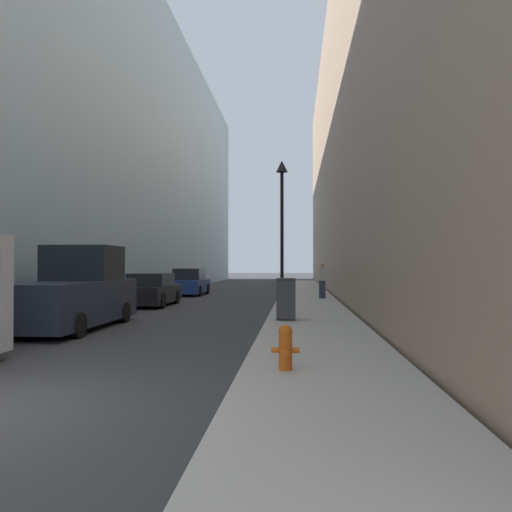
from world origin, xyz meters
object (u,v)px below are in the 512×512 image
lamppost (282,214)px  pedestrian_on_sidewalk (322,280)px  parked_sedan_near (151,291)px  parked_sedan_far (190,283)px  fire_hydrant (285,346)px  pickup_truck (72,294)px  trash_bin (286,298)px

lamppost → pedestrian_on_sidewalk: lamppost is taller
lamppost → parked_sedan_near: size_ratio=1.26×
parked_sedan_far → pedestrian_on_sidewalk: size_ratio=2.29×
lamppost → fire_hydrant: bearing=-88.1°
pickup_truck → parked_sedan_far: pickup_truck is taller
parked_sedan_far → fire_hydrant: bearing=-73.8°
lamppost → trash_bin: bearing=-85.2°
fire_hydrant → parked_sedan_near: 14.99m
parked_sedan_near → pedestrian_on_sidewalk: bearing=24.4°
pedestrian_on_sidewalk → parked_sedan_near: bearing=-155.6°
lamppost → pedestrian_on_sidewalk: size_ratio=2.96×
pickup_truck → parked_sedan_near: 7.80m
pickup_truck → parked_sedan_near: (0.03, 7.79, -0.31)m
pickup_truck → parked_sedan_far: 15.51m
pickup_truck → pedestrian_on_sidewalk: 13.73m
fire_hydrant → pickup_truck: 8.59m
fire_hydrant → parked_sedan_near: size_ratio=0.17×
pickup_truck → parked_sedan_near: bearing=89.8°
pickup_truck → lamppost: bearing=32.1°
pickup_truck → parked_sedan_far: (0.10, 15.51, -0.26)m
trash_bin → pickup_truck: 6.35m
parked_sedan_far → pickup_truck: bearing=-90.4°
trash_bin → parked_sedan_far: parked_sedan_far is taller
parked_sedan_near → pedestrian_on_sidewalk: (7.75, 3.52, 0.38)m
trash_bin → pedestrian_on_sidewalk: bearing=80.6°
lamppost → parked_sedan_far: size_ratio=1.30×
fire_hydrant → pedestrian_on_sidewalk: (1.49, 17.14, 0.53)m
pickup_truck → fire_hydrant: bearing=-42.8°
fire_hydrant → parked_sedan_far: bearing=106.2°
lamppost → pickup_truck: 7.53m
parked_sedan_near → parked_sedan_far: parked_sedan_far is taller
fire_hydrant → pickup_truck: size_ratio=0.14×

